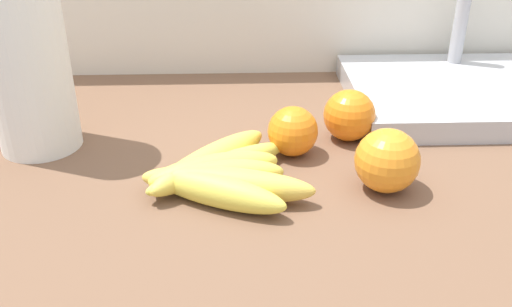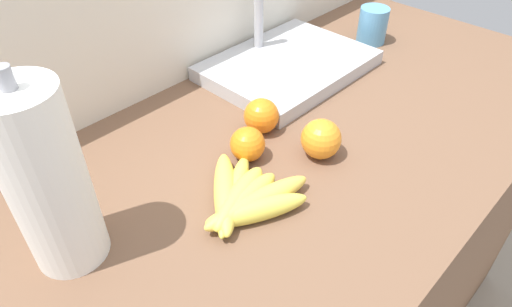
{
  "view_description": "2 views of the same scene",
  "coord_description": "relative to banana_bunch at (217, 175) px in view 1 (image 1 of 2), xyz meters",
  "views": [
    {
      "loc": [
        -0.09,
        -0.65,
        1.32
      ],
      "look_at": [
        -0.07,
        -0.03,
        0.98
      ],
      "focal_mm": 39.77,
      "sensor_mm": 36.0,
      "label": 1
    },
    {
      "loc": [
        -0.5,
        -0.45,
        1.52
      ],
      "look_at": [
        -0.04,
        -0.01,
        1.0
      ],
      "focal_mm": 31.73,
      "sensor_mm": 36.0,
      "label": 2
    }
  ],
  "objects": [
    {
      "name": "orange_far_right",
      "position": [
        0.1,
        0.09,
        0.01
      ],
      "size": [
        0.07,
        0.07,
        0.07
      ],
      "primitive_type": "sphere",
      "color": "orange",
      "rests_on": "counter"
    },
    {
      "name": "banana_bunch",
      "position": [
        0.0,
        0.0,
        0.0
      ],
      "size": [
        0.22,
        0.22,
        0.04
      ],
      "color": "#E2D14C",
      "rests_on": "counter"
    },
    {
      "name": "orange_back_left",
      "position": [
        0.19,
        0.13,
        0.02
      ],
      "size": [
        0.07,
        0.07,
        0.07
      ],
      "primitive_type": "sphere",
      "color": "orange",
      "rests_on": "counter"
    },
    {
      "name": "wall_back",
      "position": [
        0.11,
        0.44,
        -0.31
      ],
      "size": [
        2.23,
        0.06,
        1.3
      ],
      "primitive_type": "cube",
      "color": "silver",
      "rests_on": "ground"
    },
    {
      "name": "paper_towel_roll",
      "position": [
        -0.25,
        0.13,
        0.13
      ],
      "size": [
        0.11,
        0.11,
        0.33
      ],
      "color": "white",
      "rests_on": "counter"
    },
    {
      "name": "sink_basin",
      "position": [
        0.42,
        0.26,
        0.0
      ],
      "size": [
        0.41,
        0.3,
        0.21
      ],
      "color": "#B7BABF",
      "rests_on": "counter"
    },
    {
      "name": "orange_right",
      "position": [
        0.21,
        -0.01,
        0.02
      ],
      "size": [
        0.08,
        0.08,
        0.08
      ],
      "primitive_type": "sphere",
      "color": "orange",
      "rests_on": "counter"
    }
  ]
}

